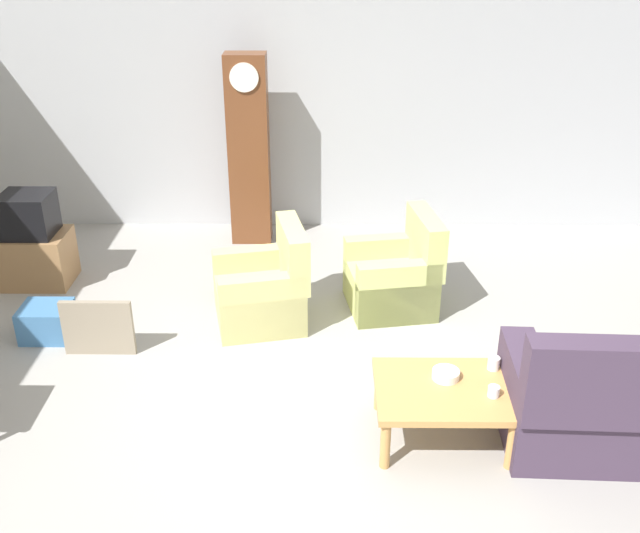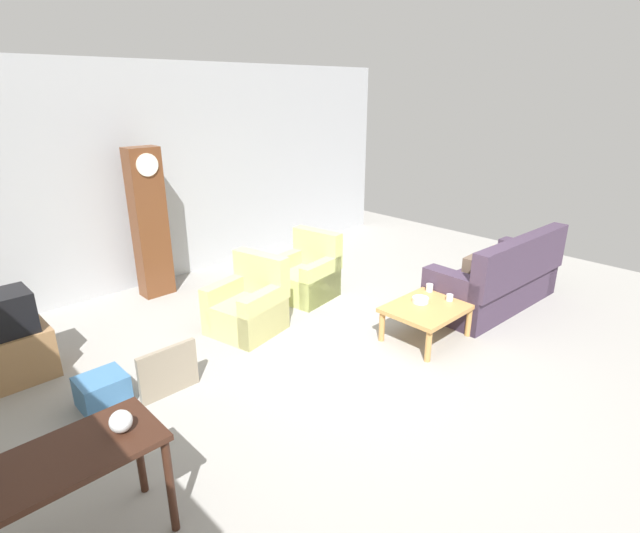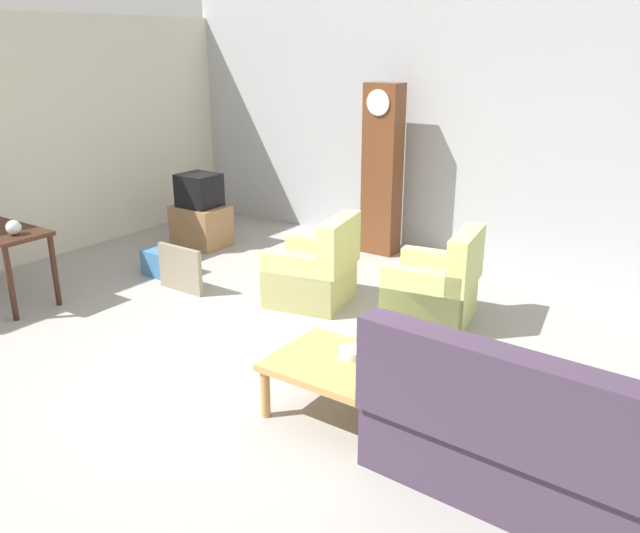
{
  "view_description": "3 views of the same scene",
  "coord_description": "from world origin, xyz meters",
  "px_view_note": "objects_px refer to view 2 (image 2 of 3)",
  "views": [
    {
      "loc": [
        -0.01,
        -4.63,
        3.41
      ],
      "look_at": [
        -0.06,
        1.11,
        0.61
      ],
      "focal_mm": 41.0,
      "sensor_mm": 36.0,
      "label": 1
    },
    {
      "loc": [
        -3.7,
        -3.3,
        2.82
      ],
      "look_at": [
        0.07,
        0.61,
        0.83
      ],
      "focal_mm": 27.4,
      "sensor_mm": 36.0,
      "label": 2
    },
    {
      "loc": [
        3.04,
        -3.85,
        2.56
      ],
      "look_at": [
        0.04,
        0.45,
        0.73
      ],
      "focal_mm": 36.37,
      "sensor_mm": 36.0,
      "label": 3
    }
  ],
  "objects_px": {
    "armchair_olive_near": "(248,307)",
    "armchair_olive_far": "(306,276)",
    "couch_floral": "(497,281)",
    "console_table_dark": "(51,479)",
    "coffee_table_wood": "(427,311)",
    "glass_dome_cloche": "(121,421)",
    "grandfather_clock": "(150,223)",
    "tv_stand_cabinet": "(15,356)",
    "tv_crt": "(5,313)",
    "framed_picture_leaning": "(169,371)",
    "cup_blue_rimmed": "(450,298)",
    "bowl_white_stacked": "(420,300)",
    "cup_white_porcelain": "(430,288)",
    "storage_box_blue": "(103,391)"
  },
  "relations": [
    {
      "from": "armchair_olive_near",
      "to": "armchair_olive_far",
      "type": "xyz_separation_m",
      "value": [
        1.22,
        0.28,
        0.0
      ]
    },
    {
      "from": "couch_floral",
      "to": "console_table_dark",
      "type": "bearing_deg",
      "value": -179.63
    },
    {
      "from": "armchair_olive_far",
      "to": "coffee_table_wood",
      "type": "distance_m",
      "value": 1.93
    },
    {
      "from": "coffee_table_wood",
      "to": "console_table_dark",
      "type": "height_order",
      "value": "console_table_dark"
    },
    {
      "from": "armchair_olive_near",
      "to": "glass_dome_cloche",
      "type": "distance_m",
      "value": 2.97
    },
    {
      "from": "console_table_dark",
      "to": "grandfather_clock",
      "type": "distance_m",
      "value": 4.4
    },
    {
      "from": "couch_floral",
      "to": "tv_stand_cabinet",
      "type": "bearing_deg",
      "value": 154.25
    },
    {
      "from": "tv_stand_cabinet",
      "to": "tv_crt",
      "type": "bearing_deg",
      "value": 0.0
    },
    {
      "from": "tv_stand_cabinet",
      "to": "armchair_olive_far",
      "type": "bearing_deg",
      "value": -7.64
    },
    {
      "from": "framed_picture_leaning",
      "to": "cup_blue_rimmed",
      "type": "height_order",
      "value": "same"
    },
    {
      "from": "grandfather_clock",
      "to": "framed_picture_leaning",
      "type": "bearing_deg",
      "value": -113.95
    },
    {
      "from": "armchair_olive_far",
      "to": "tv_stand_cabinet",
      "type": "relative_size",
      "value": 1.35
    },
    {
      "from": "bowl_white_stacked",
      "to": "tv_stand_cabinet",
      "type": "bearing_deg",
      "value": 148.79
    },
    {
      "from": "coffee_table_wood",
      "to": "tv_crt",
      "type": "distance_m",
      "value": 4.47
    },
    {
      "from": "framed_picture_leaning",
      "to": "cup_white_porcelain",
      "type": "height_order",
      "value": "cup_white_porcelain"
    },
    {
      "from": "armchair_olive_far",
      "to": "console_table_dark",
      "type": "bearing_deg",
      "value": -152.08
    },
    {
      "from": "armchair_olive_near",
      "to": "cup_blue_rimmed",
      "type": "bearing_deg",
      "value": -45.49
    },
    {
      "from": "storage_box_blue",
      "to": "cup_blue_rimmed",
      "type": "xyz_separation_m",
      "value": [
        3.61,
        -1.44,
        0.31
      ]
    },
    {
      "from": "framed_picture_leaning",
      "to": "bowl_white_stacked",
      "type": "relative_size",
      "value": 3.08
    },
    {
      "from": "storage_box_blue",
      "to": "coffee_table_wood",
      "type": "bearing_deg",
      "value": -22.26
    },
    {
      "from": "couch_floral",
      "to": "framed_picture_leaning",
      "type": "relative_size",
      "value": 3.56
    },
    {
      "from": "armchair_olive_near",
      "to": "tv_crt",
      "type": "bearing_deg",
      "value": 162.19
    },
    {
      "from": "grandfather_clock",
      "to": "glass_dome_cloche",
      "type": "distance_m",
      "value": 4.18
    },
    {
      "from": "grandfather_clock",
      "to": "couch_floral",
      "type": "bearing_deg",
      "value": -48.89
    },
    {
      "from": "armchair_olive_far",
      "to": "grandfather_clock",
      "type": "xyz_separation_m",
      "value": [
        -1.5,
        1.57,
        0.75
      ]
    },
    {
      "from": "armchair_olive_near",
      "to": "cup_white_porcelain",
      "type": "bearing_deg",
      "value": -38.39
    },
    {
      "from": "framed_picture_leaning",
      "to": "cup_blue_rimmed",
      "type": "distance_m",
      "value": 3.29
    },
    {
      "from": "coffee_table_wood",
      "to": "glass_dome_cloche",
      "type": "bearing_deg",
      "value": -177.21
    },
    {
      "from": "couch_floral",
      "to": "armchair_olive_far",
      "type": "relative_size",
      "value": 2.32
    },
    {
      "from": "console_table_dark",
      "to": "tv_crt",
      "type": "xyz_separation_m",
      "value": [
        0.35,
        2.56,
        0.08
      ]
    },
    {
      "from": "couch_floral",
      "to": "tv_crt",
      "type": "distance_m",
      "value": 5.82
    },
    {
      "from": "armchair_olive_far",
      "to": "tv_crt",
      "type": "xyz_separation_m",
      "value": [
        -3.57,
        0.48,
        0.44
      ]
    },
    {
      "from": "glass_dome_cloche",
      "to": "cup_white_porcelain",
      "type": "distance_m",
      "value": 4.09
    },
    {
      "from": "couch_floral",
      "to": "tv_crt",
      "type": "xyz_separation_m",
      "value": [
        -5.23,
        2.52,
        0.39
      ]
    },
    {
      "from": "armchair_olive_near",
      "to": "framed_picture_leaning",
      "type": "xyz_separation_m",
      "value": [
        -1.36,
        -0.57,
        -0.06
      ]
    },
    {
      "from": "framed_picture_leaning",
      "to": "glass_dome_cloche",
      "type": "distance_m",
      "value": 1.66
    },
    {
      "from": "coffee_table_wood",
      "to": "tv_crt",
      "type": "bearing_deg",
      "value": 147.33
    },
    {
      "from": "console_table_dark",
      "to": "grandfather_clock",
      "type": "height_order",
      "value": "grandfather_clock"
    },
    {
      "from": "bowl_white_stacked",
      "to": "cup_white_porcelain",
      "type": "bearing_deg",
      "value": 18.29
    },
    {
      "from": "console_table_dark",
      "to": "tv_stand_cabinet",
      "type": "xyz_separation_m",
      "value": [
        0.35,
        2.56,
        -0.4
      ]
    },
    {
      "from": "couch_floral",
      "to": "cup_white_porcelain",
      "type": "relative_size",
      "value": 22.28
    },
    {
      "from": "console_table_dark",
      "to": "storage_box_blue",
      "type": "bearing_deg",
      "value": 61.83
    },
    {
      "from": "armchair_olive_near",
      "to": "grandfather_clock",
      "type": "distance_m",
      "value": 2.02
    },
    {
      "from": "armchair_olive_near",
      "to": "storage_box_blue",
      "type": "relative_size",
      "value": 2.2
    },
    {
      "from": "couch_floral",
      "to": "coffee_table_wood",
      "type": "xyz_separation_m",
      "value": [
        -1.48,
        0.12,
        0.01
      ]
    },
    {
      "from": "couch_floral",
      "to": "cup_white_porcelain",
      "type": "xyz_separation_m",
      "value": [
        -1.09,
        0.36,
        0.11
      ]
    },
    {
      "from": "coffee_table_wood",
      "to": "tv_stand_cabinet",
      "type": "height_order",
      "value": "tv_stand_cabinet"
    },
    {
      "from": "grandfather_clock",
      "to": "cup_blue_rimmed",
      "type": "bearing_deg",
      "value": -60.93
    },
    {
      "from": "tv_crt",
      "to": "glass_dome_cloche",
      "type": "height_order",
      "value": "tv_crt"
    },
    {
      "from": "armchair_olive_far",
      "to": "tv_crt",
      "type": "relative_size",
      "value": 1.92
    }
  ]
}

